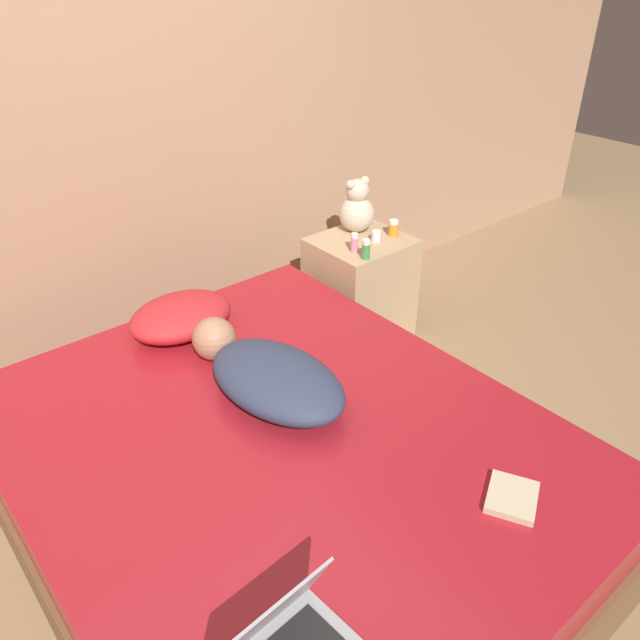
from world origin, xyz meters
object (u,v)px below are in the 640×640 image
pillow (181,316)px  book (512,497)px  teddy_bear (357,208)px  bottle_orange (393,228)px  bottle_clear (376,236)px  bottle_green (366,250)px  person_lying (268,374)px  bottle_pink (354,243)px

pillow → book: bearing=-79.0°
teddy_bear → bottle_orange: (0.10, -0.17, -0.08)m
bottle_clear → bottle_green: 0.22m
teddy_bear → bottle_orange: teddy_bear is taller
person_lying → bottle_pink: 1.03m
bottle_pink → bottle_orange: bearing=3.2°
pillow → bottle_clear: size_ratio=7.99×
pillow → bottle_clear: bottle_clear is taller
teddy_bear → bottle_orange: 0.22m
bottle_pink → book: bottle_pink is taller
person_lying → teddy_bear: size_ratio=2.68×
pillow → bottle_orange: size_ratio=5.23×
bottle_green → bottle_pink: bearing=84.1°
bottle_pink → bottle_clear: (0.18, 0.02, -0.02)m
bottle_pink → pillow: bearing=175.3°
book → bottle_green: bearing=64.3°
pillow → book: (0.29, -1.49, -0.06)m
bottle_green → book: (-0.64, -1.32, -0.16)m
bottle_green → pillow: bearing=169.6°
bottle_clear → book: bearing=-119.8°
bottle_pink → bottle_green: (-0.01, -0.09, 0.00)m
teddy_bear → bottle_green: (-0.20, -0.28, -0.08)m
pillow → bottle_green: (0.93, -0.17, 0.10)m
bottle_orange → bottle_green: size_ratio=0.86×
person_lying → pillow: bearing=88.8°
bottle_pink → bottle_green: 0.09m
bottle_green → bottle_orange: bearing=19.9°
pillow → book: size_ratio=2.09×
teddy_bear → book: size_ratio=1.34×
pillow → bottle_green: bottle_green is taller
teddy_bear → bottle_pink: bearing=-135.1°
bottle_green → book: bottle_green is taller
bottle_clear → bottle_pink: bearing=-172.1°
person_lying → bottle_pink: size_ratio=7.78×
person_lying → bottle_clear: (1.07, 0.53, 0.07)m
bottle_orange → person_lying: bearing=-156.3°
pillow → bottle_orange: 1.23m
pillow → bottle_pink: size_ratio=4.54×
bottle_green → book: size_ratio=0.47×
teddy_bear → book: bearing=-117.6°
bottle_clear → book: size_ratio=0.26×
bottle_orange → teddy_bear: bearing=120.5°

